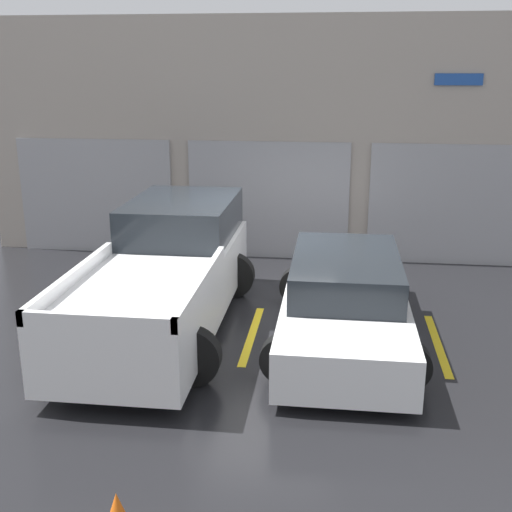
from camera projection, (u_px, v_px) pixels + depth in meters
name	position (u px, v px, depth m)	size (l,w,h in m)	color
ground_plane	(261.00, 307.00, 10.83)	(28.00, 28.00, 0.00)	black
shophouse_building	(279.00, 143.00, 13.27)	(12.49, 0.68, 4.89)	#9E9389
pickup_truck	(166.00, 273.00, 9.93)	(2.40, 5.32, 1.76)	white
sedan_white	(345.00, 301.00, 9.41)	(2.16, 4.59, 1.28)	white
parking_stripe_far_left	(78.00, 326.00, 10.05)	(0.12, 2.20, 0.01)	gold
parking_stripe_left	(252.00, 335.00, 9.72)	(0.12, 2.20, 0.01)	gold
parking_stripe_centre	(438.00, 344.00, 9.39)	(0.12, 2.20, 0.01)	gold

